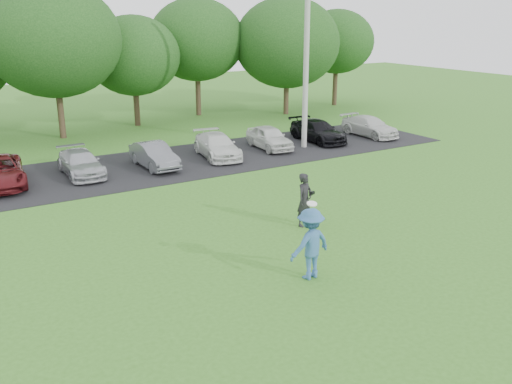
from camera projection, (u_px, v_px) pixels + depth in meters
The scene contains 7 objects.
ground at pixel (320, 267), 16.25m from camera, with size 100.00×100.00×0.00m, color #35671D.
parking_lot at pixel (151, 166), 26.83m from camera, with size 32.00×6.50×0.03m, color black.
utility_pole at pixel (307, 44), 28.92m from camera, with size 0.28×0.28×10.74m, color #9F9E9A.
frisbee_player at pixel (310, 244), 15.33m from camera, with size 1.35×0.87×2.26m.
camera_bystander at pixel (305, 200), 19.14m from camera, with size 0.78×0.64×1.83m.
parked_cars at pixel (137, 155), 26.31m from camera, with size 28.24×4.68×1.24m.
tree_row at pixel (110, 47), 34.05m from camera, with size 42.39×9.85×8.64m.
Camera 1 is at (-9.27, -11.73, 6.96)m, focal length 40.00 mm.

